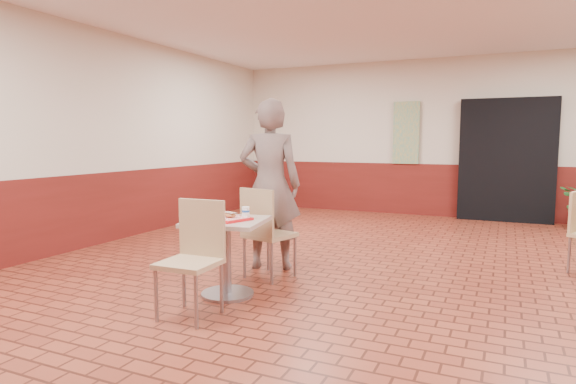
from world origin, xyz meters
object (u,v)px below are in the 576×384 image
at_px(customer, 270,185).
at_px(main_table, 227,244).
at_px(chair_main_front, 194,252).
at_px(chair_main_back, 265,228).
at_px(ring_donut, 221,213).
at_px(long_john_donut, 229,215).
at_px(serving_tray, 227,218).
at_px(paper_cup, 246,211).

bearing_deg(customer, main_table, 75.62).
distance_m(chair_main_front, chair_main_back, 1.16).
height_order(main_table, ring_donut, ring_donut).
xyz_separation_m(ring_donut, long_john_donut, (0.16, -0.10, 0.00)).
xyz_separation_m(main_table, serving_tray, (0.00, -0.00, 0.25)).
distance_m(main_table, chair_main_back, 0.63).
xyz_separation_m(chair_main_front, serving_tray, (-0.02, 0.54, 0.20)).
relative_size(main_table, long_john_donut, 4.24).
bearing_deg(long_john_donut, ring_donut, 148.28).
bearing_deg(paper_cup, main_table, -143.19).
distance_m(customer, ring_donut, 0.99).
bearing_deg(main_table, ring_donut, 143.94).
distance_m(chair_main_front, customer, 1.65).
distance_m(main_table, paper_cup, 0.36).
height_order(long_john_donut, paper_cup, paper_cup).
bearing_deg(ring_donut, paper_cup, 3.94).
relative_size(chair_main_front, long_john_donut, 5.63).
bearing_deg(long_john_donut, serving_tray, 165.36).
relative_size(chair_main_back, ring_donut, 8.55).
xyz_separation_m(customer, long_john_donut, (0.11, -1.07, -0.19)).
xyz_separation_m(serving_tray, paper_cup, (0.14, 0.11, 0.06)).
height_order(main_table, chair_main_front, chair_main_front).
distance_m(long_john_donut, paper_cup, 0.16).
height_order(customer, paper_cup, customer).
height_order(chair_main_front, serving_tray, chair_main_front).
height_order(chair_main_front, customer, customer).
bearing_deg(customer, serving_tray, 75.62).
distance_m(main_table, serving_tray, 0.25).
distance_m(chair_main_back, customer, 0.62).
bearing_deg(ring_donut, chair_main_front, -77.52).
relative_size(main_table, chair_main_front, 0.75).
distance_m(ring_donut, long_john_donut, 0.19).
height_order(main_table, customer, customer).
relative_size(chair_main_front, paper_cup, 10.73).
distance_m(main_table, chair_main_front, 0.54).
bearing_deg(main_table, chair_main_front, -88.30).
bearing_deg(paper_cup, ring_donut, -176.06).
relative_size(long_john_donut, paper_cup, 1.91).
relative_size(chair_main_back, serving_tray, 2.39).
xyz_separation_m(main_table, long_john_donut, (0.04, -0.01, 0.28)).
relative_size(ring_donut, paper_cup, 1.26).
bearing_deg(paper_cup, serving_tray, -143.19).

